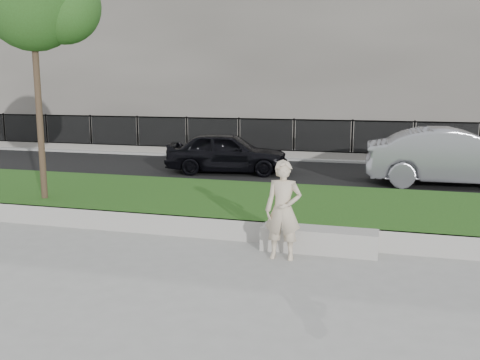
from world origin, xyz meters
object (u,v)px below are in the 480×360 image
(stone_bench, at_px, (319,240))
(book, at_px, (282,227))
(car_dark, at_px, (227,152))
(car_silver, at_px, (456,157))
(man, at_px, (283,210))

(stone_bench, distance_m, book, 0.69)
(car_dark, distance_m, car_silver, 6.93)
(man, bearing_deg, car_silver, 63.63)
(car_silver, bearing_deg, book, 150.06)
(man, relative_size, car_dark, 0.43)
(stone_bench, height_order, book, book)
(man, distance_m, car_dark, 8.70)
(stone_bench, bearing_deg, car_dark, 118.19)
(stone_bench, xyz_separation_m, book, (-0.65, -0.09, 0.22))
(stone_bench, distance_m, car_silver, 7.67)
(book, bearing_deg, car_silver, 40.98)
(stone_bench, bearing_deg, book, -172.20)
(man, distance_m, book, 0.63)
(stone_bench, xyz_separation_m, car_silver, (2.94, 7.05, 0.65))
(car_silver, bearing_deg, car_dark, 83.55)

